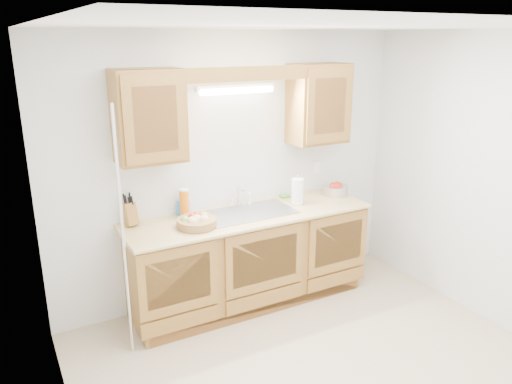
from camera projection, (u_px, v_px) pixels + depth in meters
room at (329, 217)px, 3.43m from camera, size 3.52×3.50×2.50m
base_cabinets at (249, 259)px, 4.68m from camera, size 2.20×0.60×0.86m
countertop at (249, 216)px, 4.53m from camera, size 2.30×0.63×0.04m
upper_cabinet_left at (149, 116)px, 4.00m from camera, size 0.55×0.33×0.75m
upper_cabinet_right at (318, 104)px, 4.75m from camera, size 0.55×0.33×0.75m
valance at (248, 74)px, 4.16m from camera, size 2.20×0.05×0.12m
fluorescent_fixture at (236, 89)px, 4.39m from camera, size 0.76×0.08×0.08m
sink at (248, 220)px, 4.57m from camera, size 0.84×0.46×0.36m
wire_shelf_pole at (123, 237)px, 3.74m from camera, size 0.03×0.03×2.00m
outlet_plate at (317, 167)px, 5.14m from camera, size 0.08×0.01×0.12m
fruit_basket at (197, 221)px, 4.20m from camera, size 0.35×0.35×0.11m
knife_block at (129, 214)px, 4.23m from camera, size 0.13×0.18×0.29m
orange_canister at (184, 203)px, 4.41m from camera, size 0.09×0.09×0.26m
soap_bottle at (183, 205)px, 4.45m from camera, size 0.12×0.12×0.20m
sponge at (285, 196)px, 4.98m from camera, size 0.11×0.08×0.02m
paper_towel at (297, 191)px, 4.76m from camera, size 0.14×0.14×0.29m
apple_bowl at (335, 189)px, 5.05m from camera, size 0.26×0.26×0.13m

